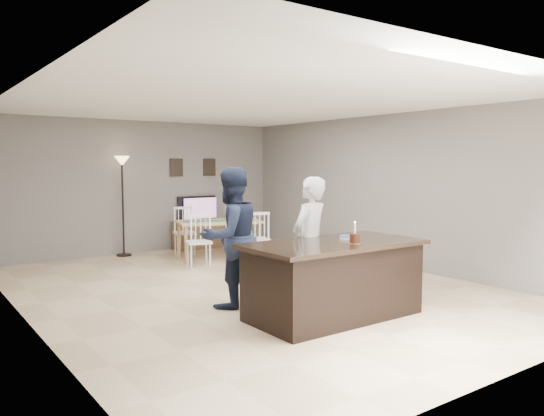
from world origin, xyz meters
TOP-DOWN VIEW (x-y plane):
  - floor at (0.00, 0.00)m, footprint 8.00×8.00m
  - room_shell at (0.00, 0.00)m, footprint 8.00×8.00m
  - kitchen_island at (0.00, -1.80)m, footprint 2.15×1.10m
  - tv_console at (1.20, 3.77)m, footprint 1.20×0.40m
  - television at (1.20, 3.84)m, footprint 0.91×0.12m
  - tv_screen_glow at (1.20, 3.76)m, footprint 0.78×0.00m
  - picture_frames at (1.15, 3.98)m, footprint 1.10×0.02m
  - doorway at (-2.99, -2.30)m, footprint 0.00×2.10m
  - woman at (0.09, -1.25)m, footprint 0.70×0.56m
  - man at (-0.74, -0.69)m, footprint 0.93×0.76m
  - birthday_cake at (0.11, -2.03)m, footprint 0.17×0.17m
  - plate_stack at (0.33, -1.72)m, footprint 0.25×0.25m
  - dining_table at (0.87, 2.40)m, footprint 1.92×2.11m
  - floor_lamp at (-0.50, 3.79)m, footprint 0.30×0.30m

SIDE VIEW (x-z plane):
  - floor at x=0.00m, z-range 0.00..0.00m
  - tv_console at x=1.20m, z-range 0.00..0.60m
  - kitchen_island at x=0.00m, z-range 0.00..0.90m
  - dining_table at x=0.87m, z-range 0.13..1.09m
  - woman at x=0.09m, z-range 0.00..1.65m
  - television at x=1.20m, z-range 0.60..1.13m
  - tv_screen_glow at x=1.20m, z-range 0.48..1.26m
  - man at x=-0.74m, z-range 0.00..1.78m
  - plate_stack at x=0.33m, z-range 0.90..0.94m
  - birthday_cake at x=0.11m, z-range 0.83..1.09m
  - doorway at x=-2.99m, z-range -0.07..2.58m
  - floor_lamp at x=-0.50m, z-range 0.54..2.52m
  - room_shell at x=0.00m, z-range -2.32..5.68m
  - picture_frames at x=1.15m, z-range 1.56..1.94m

